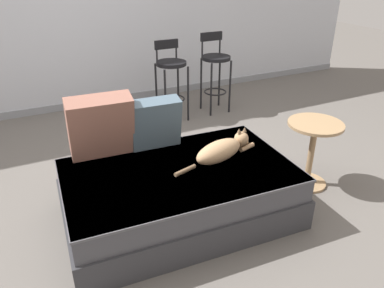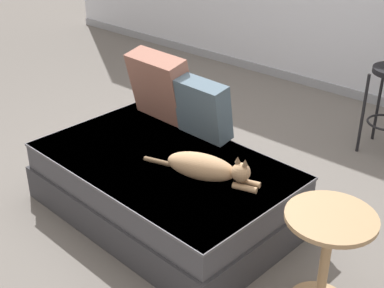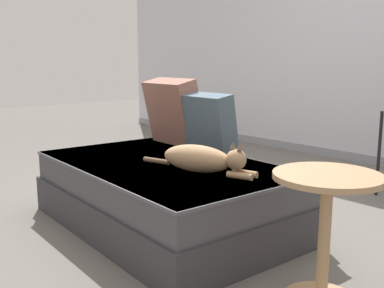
{
  "view_description": "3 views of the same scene",
  "coord_description": "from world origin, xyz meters",
  "px_view_note": "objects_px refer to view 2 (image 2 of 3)",
  "views": [
    {
      "loc": [
        -0.91,
        -2.48,
        1.75
      ],
      "look_at": [
        0.15,
        -0.3,
        0.53
      ],
      "focal_mm": 35.0,
      "sensor_mm": 36.0,
      "label": 1
    },
    {
      "loc": [
        2.02,
        -2.44,
        2.03
      ],
      "look_at": [
        0.15,
        -0.3,
        0.53
      ],
      "focal_mm": 50.0,
      "sensor_mm": 36.0,
      "label": 2
    },
    {
      "loc": [
        2.11,
        -2.03,
        1.01
      ],
      "look_at": [
        0.15,
        -0.3,
        0.53
      ],
      "focal_mm": 42.0,
      "sensor_mm": 36.0,
      "label": 3
    }
  ],
  "objects_px": {
    "throw_pillow_corner": "(161,86)",
    "side_table": "(327,249)",
    "throw_pillow_middle": "(203,109)",
    "cat": "(206,167)",
    "couch": "(164,187)"
  },
  "relations": [
    {
      "from": "throw_pillow_corner",
      "to": "throw_pillow_middle",
      "type": "height_order",
      "value": "throw_pillow_corner"
    },
    {
      "from": "throw_pillow_corner",
      "to": "side_table",
      "type": "xyz_separation_m",
      "value": [
        1.59,
        -0.49,
        -0.28
      ]
    },
    {
      "from": "throw_pillow_corner",
      "to": "throw_pillow_middle",
      "type": "relative_size",
      "value": 1.21
    },
    {
      "from": "couch",
      "to": "throw_pillow_corner",
      "type": "xyz_separation_m",
      "value": [
        -0.42,
        0.43,
        0.44
      ]
    },
    {
      "from": "cat",
      "to": "throw_pillow_middle",
      "type": "bearing_deg",
      "value": 131.8
    },
    {
      "from": "couch",
      "to": "cat",
      "type": "height_order",
      "value": "cat"
    },
    {
      "from": "side_table",
      "to": "throw_pillow_middle",
      "type": "bearing_deg",
      "value": 158.29
    },
    {
      "from": "throw_pillow_corner",
      "to": "cat",
      "type": "relative_size",
      "value": 0.66
    },
    {
      "from": "couch",
      "to": "throw_pillow_corner",
      "type": "relative_size",
      "value": 3.48
    },
    {
      "from": "couch",
      "to": "throw_pillow_corner",
      "type": "bearing_deg",
      "value": 134.84
    },
    {
      "from": "throw_pillow_corner",
      "to": "side_table",
      "type": "distance_m",
      "value": 1.69
    },
    {
      "from": "couch",
      "to": "cat",
      "type": "relative_size",
      "value": 2.29
    },
    {
      "from": "cat",
      "to": "couch",
      "type": "bearing_deg",
      "value": 179.83
    },
    {
      "from": "throw_pillow_middle",
      "to": "throw_pillow_corner",
      "type": "bearing_deg",
      "value": 176.73
    },
    {
      "from": "throw_pillow_middle",
      "to": "side_table",
      "type": "distance_m",
      "value": 1.29
    }
  ]
}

